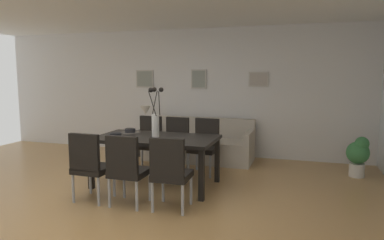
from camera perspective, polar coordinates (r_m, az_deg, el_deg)
ground_plane at (r=4.72m, az=-12.76°, el=-13.35°), size 9.00×9.00×0.00m
back_wall_panel at (r=7.41m, az=-0.20°, el=4.58°), size 9.00×0.10×2.60m
dining_table at (r=5.26m, az=-5.93°, el=-3.53°), size 1.80×1.00×0.74m
dining_chair_near_left at (r=4.78m, az=-16.26°, el=-6.81°), size 0.44×0.44×0.92m
dining_chair_near_right at (r=6.31m, az=-7.16°, el=-3.16°), size 0.47×0.47×0.92m
dining_chair_far_left at (r=4.50m, az=-10.59°, el=-7.50°), size 0.44×0.44×0.92m
dining_chair_far_right at (r=6.10m, az=-2.78°, el=-3.48°), size 0.47×0.47×0.92m
dining_chair_mid_left at (r=4.29m, az=-3.58°, el=-8.12°), size 0.46×0.46×0.92m
dining_chair_mid_right at (r=5.93m, az=2.11°, el=-3.79°), size 0.47×0.47×0.92m
centerpiece_vase at (r=5.21m, az=-5.96°, el=0.33°), size 0.21×0.23×0.73m
placemat_near_left at (r=5.29m, az=-12.29°, el=-2.75°), size 0.32×0.32×0.01m
bowl_near_left at (r=5.29m, az=-12.30°, el=-2.35°), size 0.17×0.17×0.07m
placemat_near_right at (r=5.68m, az=-10.03°, el=-2.02°), size 0.32×0.32×0.01m
bowl_near_right at (r=5.67m, az=-10.04°, el=-1.65°), size 0.17×0.17×0.07m
sofa at (r=6.91m, az=1.15°, el=-4.16°), size 2.10×0.84×0.80m
side_table at (r=7.33m, az=-7.49°, el=-3.70°), size 0.36×0.36×0.52m
table_lamp at (r=7.24m, az=-7.57°, el=1.22°), size 0.22×0.22×0.51m
framed_picture_left at (r=7.72m, az=-7.69°, el=6.65°), size 0.40×0.03×0.38m
framed_picture_center at (r=7.28m, az=1.11°, el=6.67°), size 0.33×0.03×0.40m
framed_picture_right at (r=7.03m, az=10.78°, el=6.53°), size 0.39×0.03×0.29m
potted_plant at (r=6.33m, az=25.41°, el=-5.08°), size 0.36×0.36×0.67m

